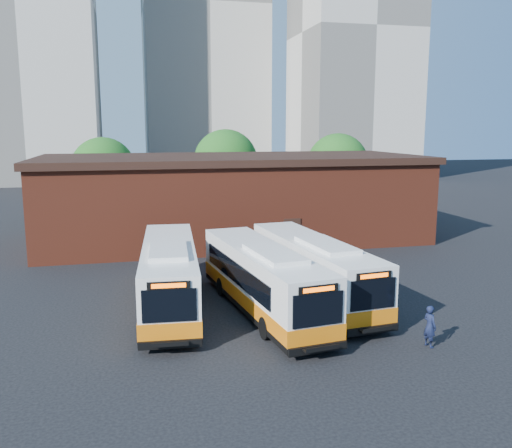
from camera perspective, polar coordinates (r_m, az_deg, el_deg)
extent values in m
plane|color=black|center=(23.71, 6.77, -10.91)|extent=(220.00, 220.00, 0.00)
cube|color=white|center=(26.18, -9.12, -5.09)|extent=(3.23, 11.46, 2.69)
cube|color=orange|center=(26.39, -9.07, -6.72)|extent=(3.28, 11.51, 0.66)
cube|color=black|center=(26.53, -9.04, -7.69)|extent=(3.27, 11.50, 0.24)
cube|color=black|center=(20.66, -9.12, -8.48)|extent=(2.04, 0.21, 1.27)
cube|color=black|center=(20.42, -9.18, -6.41)|extent=(1.60, 0.17, 0.30)
cube|color=#FF5905|center=(20.39, -9.18, -6.43)|extent=(1.27, 0.11, 0.17)
cube|color=black|center=(21.13, -9.00, -12.41)|extent=(2.41, 0.31, 0.30)
cube|color=black|center=(20.90, -9.01, -12.40)|extent=(1.39, 0.46, 0.06)
cube|color=black|center=(20.71, -9.01, -12.41)|extent=(1.37, 0.14, 0.17)
cube|color=black|center=(26.52, -11.79, -4.40)|extent=(0.69, 8.80, 0.99)
cube|color=black|center=(26.50, -6.48, -4.26)|extent=(0.69, 8.80, 0.99)
cube|color=white|center=(24.47, -9.21, -2.69)|extent=(1.92, 4.07, 0.21)
cylinder|color=black|center=(23.51, -11.72, -10.01)|extent=(0.37, 0.96, 0.94)
cylinder|color=black|center=(23.50, -6.33, -9.87)|extent=(0.37, 0.96, 0.94)
cylinder|color=black|center=(29.44, -11.19, -5.88)|extent=(0.37, 0.96, 0.94)
cylinder|color=black|center=(29.42, -6.93, -5.76)|extent=(0.37, 0.96, 0.94)
cube|color=white|center=(25.16, 0.71, -5.61)|extent=(3.75, 11.43, 2.67)
cube|color=orange|center=(25.38, 0.71, -7.29)|extent=(3.80, 11.48, 0.65)
cube|color=black|center=(25.52, 0.71, -8.29)|extent=(3.79, 11.47, 0.23)
cube|color=black|center=(20.16, 6.55, -8.94)|extent=(2.02, 0.31, 1.26)
cube|color=black|center=(19.91, 6.61, -6.83)|extent=(1.58, 0.25, 0.30)
cube|color=#FF5905|center=(19.89, 6.65, -6.86)|extent=(1.26, 0.17, 0.17)
cube|color=black|center=(20.65, 6.54, -12.91)|extent=(2.38, 0.42, 0.30)
cube|color=black|center=(20.43, 6.82, -12.89)|extent=(1.39, 0.52, 0.06)
cube|color=black|center=(20.27, 7.04, -12.89)|extent=(1.35, 0.20, 0.17)
cube|color=black|center=(25.04, -2.20, -5.09)|extent=(1.13, 8.69, 0.98)
cube|color=black|center=(25.87, 2.94, -4.60)|extent=(1.13, 8.69, 0.98)
cube|color=white|center=(23.54, 1.95, -3.13)|extent=(2.09, 4.10, 0.21)
cylinder|color=black|center=(22.35, 1.05, -10.89)|extent=(0.41, 0.96, 0.94)
cylinder|color=black|center=(23.17, 6.11, -10.17)|extent=(0.41, 0.96, 0.94)
cylinder|color=black|center=(27.88, -3.60, -6.61)|extent=(0.41, 0.96, 0.94)
cylinder|color=black|center=(28.55, 0.58, -6.19)|extent=(0.41, 0.96, 0.94)
cube|color=white|center=(27.14, 6.04, -4.53)|extent=(3.53, 11.33, 2.65)
cube|color=orange|center=(27.34, 6.01, -6.08)|extent=(3.58, 11.38, 0.65)
cube|color=black|center=(27.47, 5.99, -7.01)|extent=(3.57, 11.37, 0.23)
cube|color=black|center=(22.34, 12.23, -7.24)|extent=(2.01, 0.27, 1.25)
cube|color=black|center=(22.12, 12.32, -5.34)|extent=(1.58, 0.22, 0.30)
cube|color=#FF5905|center=(22.09, 12.36, -5.36)|extent=(1.25, 0.15, 0.17)
cube|color=black|center=(22.77, 12.16, -10.85)|extent=(2.37, 0.38, 0.30)
cube|color=black|center=(22.57, 12.46, -10.80)|extent=(1.38, 0.49, 0.06)
cube|color=black|center=(22.42, 12.69, -10.78)|extent=(1.34, 0.18, 0.17)
cube|color=black|center=(26.92, 3.38, -4.05)|extent=(0.96, 8.65, 0.97)
cube|color=black|center=(27.92, 7.96, -3.61)|extent=(0.96, 8.65, 0.97)
cube|color=white|center=(25.59, 7.42, -2.19)|extent=(2.01, 4.05, 0.20)
cylinder|color=black|center=(24.31, 6.88, -9.21)|extent=(0.39, 0.95, 0.93)
cylinder|color=black|center=(25.29, 11.30, -8.56)|extent=(0.39, 0.95, 0.93)
cylinder|color=black|center=(29.67, 1.65, -5.57)|extent=(0.39, 0.95, 0.93)
cylinder|color=black|center=(30.48, 5.43, -5.19)|extent=(0.39, 0.95, 0.93)
imported|color=#121935|center=(22.54, 17.82, -10.20)|extent=(0.52, 0.68, 1.67)
cube|color=maroon|center=(41.84, -2.52, 2.56)|extent=(28.00, 12.00, 6.00)
cube|color=black|center=(41.55, -2.55, 6.87)|extent=(28.60, 12.60, 0.50)
cube|color=black|center=(37.07, 3.81, -1.25)|extent=(1.20, 0.08, 2.40)
cylinder|color=#382314|center=(53.29, -15.60, 2.03)|extent=(0.36, 0.36, 2.70)
sphere|color=#1B5016|center=(52.95, -15.77, 5.56)|extent=(6.00, 6.00, 6.00)
cylinder|color=#382314|center=(56.06, -3.17, 2.89)|extent=(0.36, 0.36, 2.95)
sphere|color=#1B5016|center=(55.72, -3.21, 6.58)|extent=(6.56, 6.56, 6.56)
cylinder|color=#382314|center=(56.20, 8.50, 2.74)|extent=(0.36, 0.36, 2.81)
sphere|color=#1B5016|center=(55.87, 8.59, 6.23)|extent=(6.24, 6.24, 6.24)
cube|color=beige|center=(95.77, -23.12, 20.76)|extent=(20.00, 18.00, 55.00)
cube|color=beige|center=(109.90, -5.69, 21.32)|extent=(22.00, 20.00, 60.00)
cube|color=beige|center=(97.69, 10.21, 19.07)|extent=(18.00, 18.00, 48.00)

